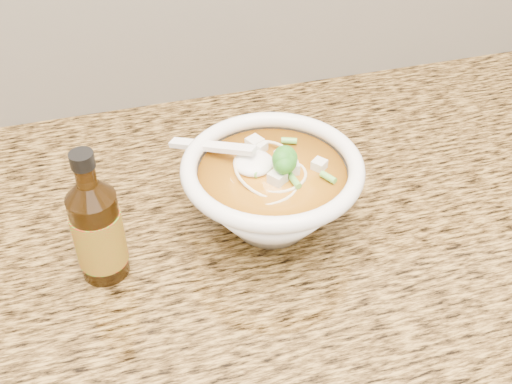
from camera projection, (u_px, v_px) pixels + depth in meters
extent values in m
cube|color=olive|center=(218.00, 241.00, 0.81)|extent=(4.00, 0.68, 0.04)
cylinder|color=white|center=(271.00, 220.00, 0.81)|extent=(0.09, 0.09, 0.01)
torus|color=white|center=(272.00, 167.00, 0.75)|extent=(0.22, 0.22, 0.02)
torus|color=beige|center=(269.00, 174.00, 0.75)|extent=(0.14, 0.14, 0.00)
torus|color=beige|center=(269.00, 179.00, 0.75)|extent=(0.09, 0.09, 0.00)
torus|color=beige|center=(265.00, 175.00, 0.76)|extent=(0.13, 0.13, 0.00)
torus|color=beige|center=(268.00, 179.00, 0.76)|extent=(0.11, 0.11, 0.00)
torus|color=beige|center=(278.00, 173.00, 0.77)|extent=(0.09, 0.09, 0.00)
torus|color=beige|center=(281.00, 171.00, 0.77)|extent=(0.15, 0.15, 0.00)
cube|color=silver|center=(234.00, 187.00, 0.73)|extent=(0.02, 0.02, 0.02)
cube|color=silver|center=(299.00, 155.00, 0.77)|extent=(0.03, 0.03, 0.02)
cube|color=silver|center=(236.00, 182.00, 0.74)|extent=(0.02, 0.02, 0.02)
cube|color=silver|center=(297.00, 197.00, 0.71)|extent=(0.02, 0.02, 0.02)
cube|color=silver|center=(265.00, 152.00, 0.78)|extent=(0.02, 0.02, 0.02)
cube|color=silver|center=(258.00, 186.00, 0.73)|extent=(0.02, 0.02, 0.02)
ellipsoid|color=#196014|center=(280.00, 163.00, 0.73)|extent=(0.04, 0.04, 0.04)
cylinder|color=#6BC14A|center=(288.00, 148.00, 0.78)|extent=(0.01, 0.02, 0.01)
cylinder|color=#6BC14A|center=(302.00, 174.00, 0.74)|extent=(0.01, 0.02, 0.01)
cylinder|color=#6BC14A|center=(280.00, 135.00, 0.80)|extent=(0.02, 0.02, 0.01)
cylinder|color=#6BC14A|center=(244.00, 170.00, 0.75)|extent=(0.01, 0.02, 0.01)
ellipsoid|color=white|center=(254.00, 163.00, 0.76)|extent=(0.05, 0.05, 0.02)
cube|color=white|center=(212.00, 146.00, 0.77)|extent=(0.10, 0.09, 0.03)
cylinder|color=#381F07|center=(99.00, 235.00, 0.71)|extent=(0.06, 0.06, 0.11)
cylinder|color=#381F07|center=(85.00, 175.00, 0.66)|extent=(0.02, 0.02, 0.02)
cylinder|color=black|center=(82.00, 160.00, 0.64)|extent=(0.03, 0.03, 0.02)
cylinder|color=red|center=(99.00, 237.00, 0.71)|extent=(0.06, 0.06, 0.07)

